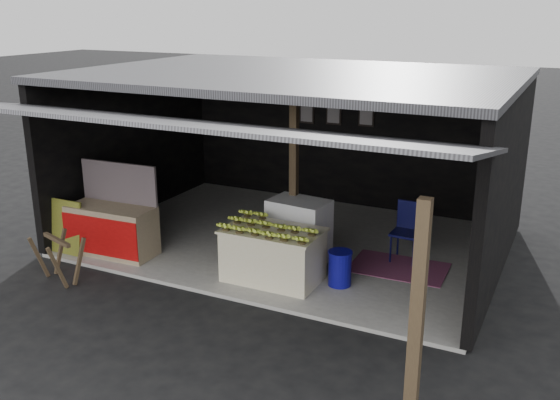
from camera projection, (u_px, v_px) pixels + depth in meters
The scene contains 13 objects.
ground at pixel (219, 298), 9.06m from camera, with size 80.00×80.00×0.00m, color black.
concrete_slab at pixel (292, 240), 11.19m from camera, with size 7.00×5.00×0.06m, color gray.
shophouse at pixel (301, 124), 10.84m from camera, with size 7.40×7.29×3.02m.
banana_table at pixel (273, 255), 9.41m from camera, with size 1.48×0.92×0.81m.
banana_pile at pixel (273, 224), 9.27m from camera, with size 1.36×0.82×0.16m, color yellow, non-canonical shape.
white_crate at pixel (299, 231), 10.08m from camera, with size 0.99×0.72×1.04m.
neighbor_stall at pixel (112, 227), 10.42m from camera, with size 1.50×0.74×1.51m.
green_signboard at pixel (66, 227), 10.42m from camera, with size 0.61×0.04×0.92m, color black.
sawhorse at pixel (58, 254), 9.47m from camera, with size 0.80×0.79×0.71m.
water_barrel at pixel (340, 269), 9.28m from camera, with size 0.34×0.34×0.51m, color #0D0B7C.
plastic_chair at pixel (408, 226), 10.14m from camera, with size 0.47×0.47×0.97m.
magenta_rug at pixel (399, 267), 9.96m from camera, with size 1.50×1.00×0.01m, color #791A5C.
picture_frames at pixel (335, 115), 12.74m from camera, with size 1.62×0.04×0.46m.
Camera 1 is at (4.42, -6.98, 4.07)m, focal length 40.00 mm.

